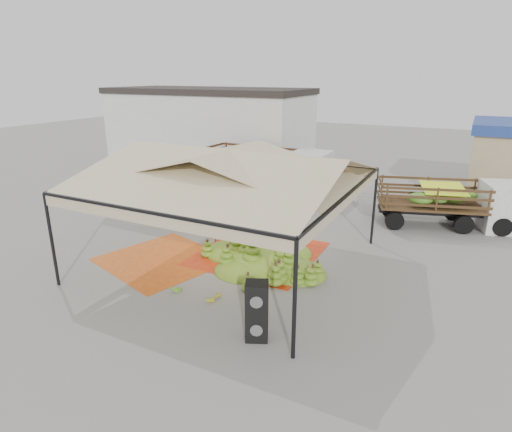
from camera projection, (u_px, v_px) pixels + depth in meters
The scene contains 17 objects.
ground at pixel (232, 262), 15.17m from camera, with size 90.00×90.00×0.00m, color slate.
canopy_tent at pixel (230, 171), 14.12m from camera, with size 8.10×8.10×4.00m.
building_white at pixel (209, 127), 30.45m from camera, with size 14.30×6.30×5.40m.
tarp_left at pixel (163, 260), 15.34m from camera, with size 3.89×3.71×0.01m, color #C95B12.
tarp_right at pixel (258, 253), 15.85m from camera, with size 4.17×4.38×0.01m, color #D04213.
banana_heap at pixel (265, 250), 14.83m from camera, with size 5.02×4.12×1.08m, color #517C1A.
hand_yellow_a at pixel (209, 297), 12.53m from camera, with size 0.49×0.40×0.22m, color gold.
hand_yellow_b at pixel (215, 294), 12.76m from camera, with size 0.42×0.34×0.19m, color gold.
hand_red_a at pixel (244, 285), 13.30m from camera, with size 0.43×0.35×0.19m, color #562413.
hand_red_b at pixel (259, 313), 11.73m from camera, with size 0.47×0.39×0.21m, color #562713.
hand_green at pixel (176, 287), 13.16m from camera, with size 0.49×0.40×0.22m, color #3C841B.
hanging_bunches at pixel (226, 189), 14.51m from camera, with size 3.24×0.24×0.20m.
speaker_stack at pixel (257, 311), 10.55m from camera, with size 0.72×0.68×1.56m.
banana_leaves at pixel (220, 242), 16.98m from camera, with size 0.96×1.36×3.70m, color #37701E, non-canonical shape.
vendor at pixel (272, 215), 17.56m from camera, with size 0.60×0.40×1.65m, color gray.
truck_left at pixel (270, 166), 23.64m from camera, with size 7.12×2.57×2.43m.
truck_right at pixel (455, 199), 18.32m from camera, with size 6.13×3.59×1.99m.
Camera 1 is at (7.10, -11.95, 6.36)m, focal length 30.00 mm.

